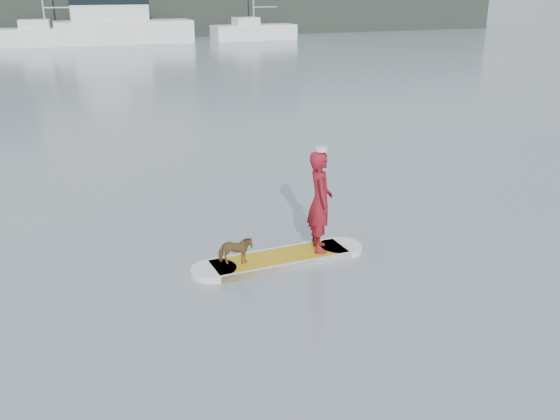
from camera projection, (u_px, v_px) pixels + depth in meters
name	position (u px, v px, depth m)	size (l,w,h in m)	color
ground	(282.00, 276.00, 10.72)	(140.00, 140.00, 0.00)	slate
paddleboard	(280.00, 259.00, 11.24)	(3.30, 0.88, 0.12)	#BF9711
paddler	(320.00, 201.00, 11.20)	(0.68, 0.45, 1.86)	maroon
white_cap	(321.00, 149.00, 10.87)	(0.22, 0.22, 0.07)	silver
dog	(235.00, 250.00, 10.82)	(0.27, 0.60, 0.51)	#57311D
paddle	(317.00, 210.00, 11.51)	(0.10, 0.30, 2.00)	black
sailboat_d	(46.00, 35.00, 49.96)	(8.41, 3.34, 12.08)	white
sailboat_e	(253.00, 31.00, 55.23)	(7.50, 2.69, 10.76)	white
motor_yacht_a	(117.00, 20.00, 51.71)	(11.30, 3.89, 6.70)	white
shore_mass	(61.00, 4.00, 55.92)	(90.00, 6.00, 6.00)	black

